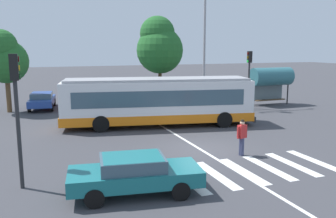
{
  "coord_description": "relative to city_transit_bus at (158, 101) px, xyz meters",
  "views": [
    {
      "loc": [
        -7.72,
        -15.36,
        5.01
      ],
      "look_at": [
        -0.12,
        4.52,
        1.3
      ],
      "focal_mm": 38.25,
      "sensor_mm": 36.0,
      "label": 1
    }
  ],
  "objects": [
    {
      "name": "parked_car_black",
      "position": [
        3.88,
        9.78,
        -0.82
      ],
      "size": [
        2.1,
        4.6,
        1.35
      ],
      "color": "black",
      "rests_on": "ground_plane"
    },
    {
      "name": "parked_car_white",
      "position": [
        -1.52,
        9.83,
        -0.82
      ],
      "size": [
        1.98,
        4.55,
        1.35
      ],
      "color": "black",
      "rests_on": "ground_plane"
    },
    {
      "name": "ground_plane",
      "position": [
        0.3,
        -5.87,
        -1.59
      ],
      "size": [
        160.0,
        160.0,
        0.0
      ],
      "primitive_type": "plane",
      "color": "#3D3D42"
    },
    {
      "name": "bus_stop_shelter",
      "position": [
        11.9,
        4.39,
        0.83
      ],
      "size": [
        3.76,
        1.54,
        3.25
      ],
      "color": "#28282B",
      "rests_on": "ground_plane"
    },
    {
      "name": "city_transit_bus",
      "position": [
        0.0,
        0.0,
        0.0
      ],
      "size": [
        12.4,
        4.9,
        3.06
      ],
      "color": "black",
      "rests_on": "ground_plane"
    },
    {
      "name": "background_tree_left",
      "position": [
        -9.26,
        8.62,
        2.65
      ],
      "size": [
        3.33,
        3.33,
        6.33
      ],
      "color": "brown",
      "rests_on": "ground_plane"
    },
    {
      "name": "traffic_light_far_corner",
      "position": [
        8.59,
        2.82,
        1.55
      ],
      "size": [
        0.33,
        0.32,
        4.68
      ],
      "color": "#28282B",
      "rests_on": "ground_plane"
    },
    {
      "name": "foreground_sedan",
      "position": [
        -4.34,
        -9.93,
        -0.82
      ],
      "size": [
        4.72,
        2.47,
        1.35
      ],
      "color": "black",
      "rests_on": "ground_plane"
    },
    {
      "name": "pedestrian_crossing_street",
      "position": [
        1.52,
        -7.41,
        -0.62
      ],
      "size": [
        0.57,
        0.35,
        1.72
      ],
      "color": "#333856",
      "rests_on": "ground_plane"
    },
    {
      "name": "traffic_light_near_corner",
      "position": [
        -7.96,
        -7.99,
        1.61
      ],
      "size": [
        0.33,
        0.32,
        4.78
      ],
      "color": "#28282B",
      "rests_on": "ground_plane"
    },
    {
      "name": "parked_car_teal",
      "position": [
        1.28,
        9.61,
        -0.82
      ],
      "size": [
        2.27,
        4.66,
        1.35
      ],
      "color": "black",
      "rests_on": "ground_plane"
    },
    {
      "name": "parked_car_blue",
      "position": [
        -6.74,
        9.35,
        -0.82
      ],
      "size": [
        2.37,
        4.69,
        1.35
      ],
      "color": "black",
      "rests_on": "ground_plane"
    },
    {
      "name": "twin_arm_street_lamp",
      "position": [
        6.23,
        6.01,
        4.61
      ],
      "size": [
        5.32,
        0.32,
        10.14
      ],
      "color": "#939399",
      "rests_on": "ground_plane"
    },
    {
      "name": "lane_center_line",
      "position": [
        0.18,
        -3.87,
        -1.59
      ],
      "size": [
        0.16,
        24.0,
        0.01
      ],
      "primitive_type": "cube",
      "color": "silver",
      "rests_on": "ground_plane"
    },
    {
      "name": "crosswalk_painted_stripes",
      "position": [
        1.04,
        -9.29,
        -1.58
      ],
      "size": [
        6.62,
        3.31,
        0.01
      ],
      "color": "silver",
      "rests_on": "ground_plane"
    },
    {
      "name": "parked_car_champagne",
      "position": [
        6.59,
        9.18,
        -0.82
      ],
      "size": [
        2.31,
        4.67,
        1.35
      ],
      "color": "black",
      "rests_on": "ground_plane"
    },
    {
      "name": "parked_car_red",
      "position": [
        -4.13,
        9.14,
        -0.82
      ],
      "size": [
        2.21,
        4.64,
        1.35
      ],
      "color": "black",
      "rests_on": "ground_plane"
    },
    {
      "name": "background_tree_right",
      "position": [
        4.79,
        13.23,
        3.56
      ],
      "size": [
        4.7,
        4.7,
        8.08
      ],
      "color": "brown",
      "rests_on": "ground_plane"
    }
  ]
}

